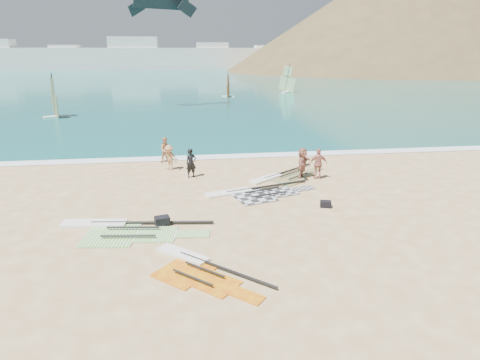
{
  "coord_description": "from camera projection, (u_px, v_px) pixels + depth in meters",
  "views": [
    {
      "loc": [
        -1.4,
        -14.29,
        6.96
      ],
      "look_at": [
        1.08,
        4.0,
        1.0
      ],
      "focal_mm": 30.0,
      "sensor_mm": 36.0,
      "label": 1
    }
  ],
  "objects": [
    {
      "name": "rig_orange",
      "position": [
        284.0,
        177.0,
        23.08
      ],
      "size": [
        5.01,
        4.01,
        0.2
      ],
      "rotation": [
        0.0,
        0.0,
        0.65
      ],
      "color": "#FF6700",
      "rests_on": "ground"
    },
    {
      "name": "sea",
      "position": [
        188.0,
        72.0,
        140.27
      ],
      "size": [
        300.0,
        240.0,
        0.06
      ],
      "primitive_type": "cube",
      "color": "#0D505D",
      "rests_on": "ground"
    },
    {
      "name": "rig_grey",
      "position": [
        253.0,
        193.0,
        20.46
      ],
      "size": [
        5.91,
        3.22,
        0.2
      ],
      "rotation": [
        0.0,
        0.0,
        0.29
      ],
      "color": "#2A2A2D",
      "rests_on": "ground"
    },
    {
      "name": "rig_red",
      "position": [
        196.0,
        268.0,
        13.4
      ],
      "size": [
        3.97,
        4.16,
        0.19
      ],
      "rotation": [
        0.0,
        0.0,
        -0.73
      ],
      "color": "red",
      "rests_on": "ground"
    },
    {
      "name": "windsurfer_centre",
      "position": [
        228.0,
        89.0,
        63.24
      ],
      "size": [
        2.18,
        2.49,
        3.83
      ],
      "rotation": [
        0.0,
        0.0,
        -0.27
      ],
      "color": "white",
      "rests_on": "ground"
    },
    {
      "name": "windsurfer_left",
      "position": [
        55.0,
        105.0,
        43.53
      ],
      "size": [
        2.68,
        2.89,
        4.78
      ],
      "rotation": [
        0.0,
        0.0,
        0.47
      ],
      "color": "white",
      "rests_on": "ground"
    },
    {
      "name": "far_town",
      "position": [
        146.0,
        58.0,
        153.85
      ],
      "size": [
        160.0,
        8.0,
        12.0
      ],
      "color": "white",
      "rests_on": "ground"
    },
    {
      "name": "gear_bag_near",
      "position": [
        162.0,
        221.0,
        16.73
      ],
      "size": [
        0.69,
        0.57,
        0.38
      ],
      "primitive_type": "cube",
      "rotation": [
        0.0,
        0.0,
        0.25
      ],
      "color": "black",
      "rests_on": "ground"
    },
    {
      "name": "kitesurf_kite",
      "position": [
        162.0,
        3.0,
        47.14
      ],
      "size": [
        7.42,
        4.06,
        2.59
      ],
      "rotation": [
        0.0,
        0.0,
        0.46
      ],
      "color": "black",
      "rests_on": "ground"
    },
    {
      "name": "windsurfer_right",
      "position": [
        287.0,
        84.0,
        69.75
      ],
      "size": [
        2.53,
        2.57,
        5.01
      ],
      "rotation": [
        0.0,
        0.0,
        0.83
      ],
      "color": "white",
      "rests_on": "ground"
    },
    {
      "name": "beachgoer_right",
      "position": [
        302.0,
        163.0,
        22.69
      ],
      "size": [
        1.29,
        1.71,
        1.79
      ],
      "primitive_type": "imported",
      "rotation": [
        0.0,
        0.0,
        1.05
      ],
      "color": "#A16553",
      "rests_on": "ground"
    },
    {
      "name": "ground",
      "position": [
        226.0,
        236.0,
        15.8
      ],
      "size": [
        300.0,
        300.0,
        0.0
      ],
      "primitive_type": "plane",
      "color": "#DEB882",
      "rests_on": "ground"
    },
    {
      "name": "surf_line",
      "position": [
        208.0,
        158.0,
        27.39
      ],
      "size": [
        300.0,
        1.2,
        0.04
      ],
      "primitive_type": "cube",
      "color": "white",
      "rests_on": "ground"
    },
    {
      "name": "beachgoer_left",
      "position": [
        166.0,
        150.0,
        26.03
      ],
      "size": [
        0.95,
        0.83,
        1.65
      ],
      "primitive_type": "imported",
      "rotation": [
        0.0,
        0.0,
        0.29
      ],
      "color": "#B87B53",
      "rests_on": "ground"
    },
    {
      "name": "person_wetsuit",
      "position": [
        191.0,
        163.0,
        22.87
      ],
      "size": [
        0.72,
        0.59,
        1.69
      ],
      "primitive_type": "imported",
      "rotation": [
        0.0,
        0.0,
        0.35
      ],
      "color": "black",
      "rests_on": "ground"
    },
    {
      "name": "beachgoer_mid",
      "position": [
        169.0,
        158.0,
        24.33
      ],
      "size": [
        1.16,
        1.01,
        1.56
      ],
      "primitive_type": "imported",
      "rotation": [
        0.0,
        0.0,
        -0.54
      ],
      "color": "#B67B52",
      "rests_on": "ground"
    },
    {
      "name": "headland_main",
      "position": [
        418.0,
        70.0,
        149.25
      ],
      "size": [
        143.0,
        143.0,
        45.0
      ],
      "primitive_type": "cone",
      "color": "brown",
      "rests_on": "ground"
    },
    {
      "name": "gear_bag_far",
      "position": [
        326.0,
        204.0,
        18.69
      ],
      "size": [
        0.57,
        0.47,
        0.3
      ],
      "primitive_type": "cube",
      "rotation": [
        0.0,
        0.0,
        -0.27
      ],
      "color": "black",
      "rests_on": "ground"
    },
    {
      "name": "beachgoer_back",
      "position": [
        318.0,
        164.0,
        22.61
      ],
      "size": [
        1.07,
        0.52,
        1.77
      ],
      "primitive_type": "imported",
      "rotation": [
        0.0,
        0.0,
        3.06
      ],
      "color": "#BC7263",
      "rests_on": "ground"
    },
    {
      "name": "rig_green",
      "position": [
        121.0,
        229.0,
        16.32
      ],
      "size": [
        6.35,
        2.86,
        0.2
      ],
      "rotation": [
        0.0,
        0.0,
        -0.12
      ],
      "color": "#4EB71E",
      "rests_on": "ground"
    }
  ]
}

